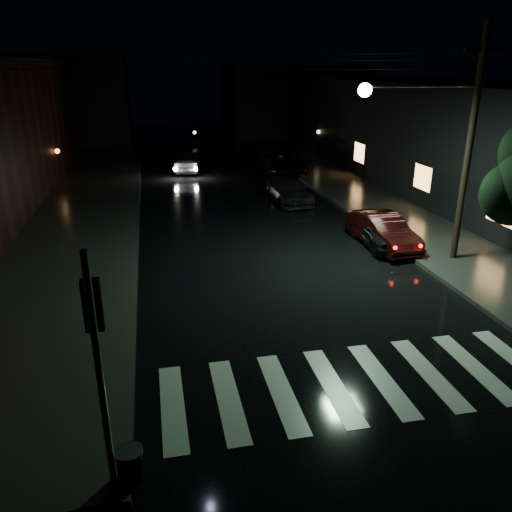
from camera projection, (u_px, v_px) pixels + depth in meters
ground at (232, 414)px, 10.40m from camera, size 120.00×120.00×0.00m
sidewalk_left at (70, 228)px, 22.21m from camera, size 6.00×44.00×0.15m
sidewalk_right at (383, 209)px, 25.11m from camera, size 4.00×44.00×0.15m
building_right at (468, 136)px, 29.09m from camera, size 10.00×40.00×6.00m
building_far_left at (54, 98)px, 48.22m from camera, size 14.00×10.00×8.00m
building_far_right at (293, 100)px, 53.04m from camera, size 14.00×10.00×7.00m
crosswalk at (358, 382)px, 11.43m from camera, size 9.00×3.00×0.01m
signal_pole_corner at (115, 411)px, 8.10m from camera, size 0.68×0.61×4.20m
utility_pole at (453, 136)px, 16.88m from camera, size 4.92×0.44×8.00m
parked_car_a at (380, 229)px, 20.09m from camera, size 1.86×4.11×1.37m
parked_car_b at (383, 231)px, 19.89m from camera, size 1.66×4.09×1.32m
parked_car_c at (288, 190)px, 26.63m from camera, size 1.94×4.45×1.27m
parked_car_d at (282, 162)px, 33.94m from camera, size 2.55×5.29×1.45m
oncoming_car at (187, 161)px, 34.33m from camera, size 1.97×4.42×1.41m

